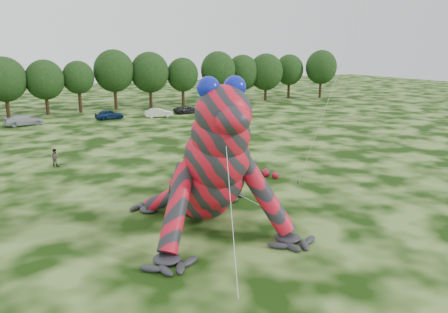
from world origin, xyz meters
TOP-DOWN VIEW (x-y plane):
  - ground at (0.00, 0.00)m, footprint 240.00×240.00m
  - inflatable_gecko at (-0.01, 5.33)m, footprint 17.58×20.23m
  - tree_7 at (-10.08, 56.80)m, footprint 6.68×6.01m
  - tree_8 at (-4.22, 56.99)m, footprint 6.14×5.53m
  - tree_9 at (1.06, 57.35)m, footprint 5.27×4.74m
  - tree_10 at (7.40, 58.58)m, footprint 7.09×6.38m
  - tree_11 at (13.79, 58.20)m, footprint 7.01×6.31m
  - tree_12 at (20.01, 57.74)m, footprint 5.99×5.39m
  - tree_13 at (27.13, 57.13)m, footprint 6.83×6.15m
  - tree_14 at (33.46, 58.72)m, footprint 6.82×6.14m
  - tree_15 at (38.47, 57.77)m, footprint 7.17×6.45m
  - tree_16 at (45.45, 59.37)m, footprint 6.26×5.63m
  - tree_17 at (51.95, 56.66)m, footprint 6.98×6.28m
  - car_3 at (-8.35, 47.72)m, footprint 5.47×2.99m
  - car_4 at (3.76, 47.80)m, footprint 4.45×2.16m
  - car_5 at (11.22, 46.22)m, footprint 4.53×2.07m
  - car_6 at (16.92, 48.19)m, footprint 4.80×2.51m
  - car_7 at (26.38, 49.59)m, footprint 4.66×2.63m
  - spectator_1 at (-7.01, 22.34)m, footprint 1.04×1.02m
  - spectator_3 at (13.19, 30.79)m, footprint 0.71×1.07m
  - spectator_5 at (3.78, 15.87)m, footprint 1.35×1.65m

SIDE VIEW (x-z plane):
  - ground at x=0.00m, z-range 0.00..0.00m
  - car_7 at x=26.38m, z-range 0.00..1.27m
  - car_6 at x=16.92m, z-range 0.00..1.29m
  - car_5 at x=11.22m, z-range 0.00..1.44m
  - car_4 at x=3.76m, z-range 0.00..1.46m
  - car_3 at x=-8.35m, z-range 0.00..1.50m
  - spectator_3 at x=13.19m, z-range 0.00..1.69m
  - spectator_1 at x=-7.01m, z-range 0.00..1.69m
  - spectator_5 at x=3.78m, z-range 0.00..1.77m
  - tree_9 at x=1.06m, z-range 0.00..8.68m
  - tree_8 at x=-4.22m, z-range 0.00..8.94m
  - tree_12 at x=20.01m, z-range 0.00..8.97m
  - inflatable_gecko at x=-0.01m, z-range 0.00..9.37m
  - tree_16 at x=45.45m, z-range 0.00..9.37m
  - tree_14 at x=33.46m, z-range 0.00..9.40m
  - tree_7 at x=-10.08m, z-range 0.00..9.48m
  - tree_15 at x=38.47m, z-range 0.00..9.63m
  - tree_11 at x=13.79m, z-range 0.00..10.07m
  - tree_13 at x=27.13m, z-range 0.00..10.13m
  - tree_17 at x=51.95m, z-range 0.00..10.30m
  - tree_10 at x=7.40m, z-range 0.00..10.50m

